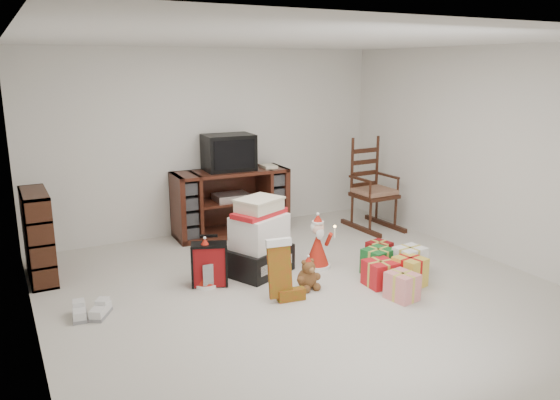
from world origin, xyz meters
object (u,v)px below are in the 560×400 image
object	(u,v)px
teddy_bear	(307,276)
crt_television	(229,152)
rocking_chair	(371,196)
mrs_claus_figurine	(206,268)
sneaker_pair	(90,312)
santa_figurine	(317,247)
tv_stand	(231,202)
red_suitcase	(210,264)
gift_pile	(259,242)
gift_cluster	(393,267)
bookshelf	(38,237)

from	to	relation	value
teddy_bear	crt_television	world-z (taller)	crt_television
rocking_chair	mrs_claus_figurine	distance (m)	3.02
sneaker_pair	santa_figurine	bearing A→B (deg)	18.88
santa_figurine	tv_stand	bearing A→B (deg)	101.90
red_suitcase	sneaker_pair	distance (m)	1.28
rocking_chair	crt_television	xyz separation A→B (m)	(-1.89, 0.69, 0.67)
gift_pile	tv_stand	bearing A→B (deg)	54.46
gift_cluster	bookshelf	bearing A→B (deg)	151.40
bookshelf	mrs_claus_figurine	xyz separation A→B (m)	(1.51, -1.04, -0.27)
tv_stand	red_suitcase	world-z (taller)	tv_stand
bookshelf	crt_television	world-z (taller)	crt_television
red_suitcase	sneaker_pair	xyz separation A→B (m)	(-1.25, -0.19, -0.18)
tv_stand	gift_pile	xyz separation A→B (m)	(-0.31, -1.53, -0.07)
red_suitcase	mrs_claus_figurine	distance (m)	0.05
teddy_bear	red_suitcase	bearing A→B (deg)	146.93
gift_pile	teddy_bear	distance (m)	0.71
gift_pile	mrs_claus_figurine	size ratio (longest dim) A/B	1.59
gift_pile	gift_cluster	xyz separation A→B (m)	(1.19, -0.86, -0.23)
sneaker_pair	gift_cluster	bearing A→B (deg)	5.58
gift_pile	mrs_claus_figurine	world-z (taller)	gift_pile
tv_stand	bookshelf	distance (m)	2.54
santa_figurine	crt_television	world-z (taller)	crt_television
mrs_claus_figurine	gift_cluster	bearing A→B (deg)	-23.14
tv_stand	crt_television	distance (m)	0.69
tv_stand	santa_figurine	size ratio (longest dim) A/B	2.46
teddy_bear	mrs_claus_figurine	xyz separation A→B (m)	(-0.91, 0.56, 0.06)
bookshelf	gift_pile	size ratio (longest dim) A/B	1.15
bookshelf	gift_pile	xyz separation A→B (m)	(2.17, -0.98, -0.10)
santa_figurine	gift_pile	bearing A→B (deg)	166.69
teddy_bear	sneaker_pair	bearing A→B (deg)	169.92
gift_cluster	crt_television	world-z (taller)	crt_television
bookshelf	rocking_chair	world-z (taller)	rocking_chair
tv_stand	red_suitcase	xyz separation A→B (m)	(-0.93, -1.59, -0.21)
gift_cluster	rocking_chair	bearing A→B (deg)	59.65
tv_stand	rocking_chair	size ratio (longest dim) A/B	1.18
bookshelf	teddy_bear	world-z (taller)	bookshelf
tv_stand	gift_cluster	distance (m)	2.56
santa_figurine	sneaker_pair	bearing A→B (deg)	-177.85
mrs_claus_figurine	crt_television	size ratio (longest dim) A/B	0.78
sneaker_pair	gift_cluster	distance (m)	3.12
rocking_chair	santa_figurine	xyz separation A→B (m)	(-1.54, -1.03, -0.21)
rocking_chair	gift_cluster	size ratio (longest dim) A/B	1.17
rocking_chair	gift_pile	bearing A→B (deg)	-160.25
bookshelf	red_suitcase	distance (m)	1.89
mrs_claus_figurine	rocking_chair	bearing A→B (deg)	18.11
rocking_chair	gift_cluster	world-z (taller)	rocking_chair
bookshelf	rocking_chair	distance (m)	4.38
tv_stand	bookshelf	xyz separation A→B (m)	(-2.48, -0.55, 0.02)
tv_stand	mrs_claus_figurine	xyz separation A→B (m)	(-0.97, -1.59, -0.24)
rocking_chair	red_suitcase	bearing A→B (deg)	-163.48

